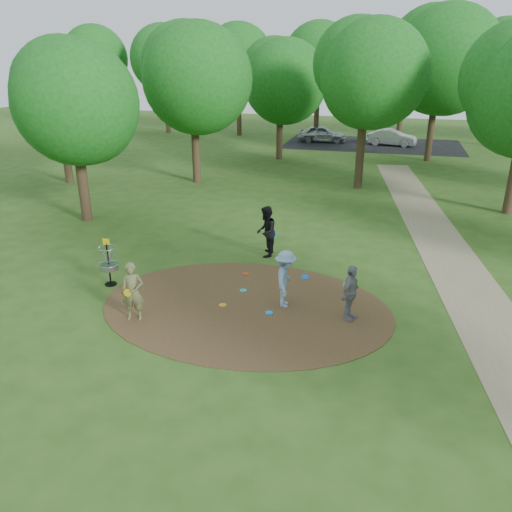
# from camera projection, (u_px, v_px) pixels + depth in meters

# --- Properties ---
(ground) EXTENTS (100.00, 100.00, 0.00)m
(ground) POSITION_uv_depth(u_px,v_px,m) (245.00, 306.00, 14.36)
(ground) COLOR #2D5119
(ground) RESTS_ON ground
(dirt_clearing) EXTENTS (8.40, 8.40, 0.02)m
(dirt_clearing) POSITION_uv_depth(u_px,v_px,m) (245.00, 306.00, 14.36)
(dirt_clearing) COLOR #47301C
(dirt_clearing) RESTS_ON ground
(footpath) EXTENTS (7.55, 39.89, 0.01)m
(footpath) POSITION_uv_depth(u_px,v_px,m) (478.00, 303.00, 14.56)
(footpath) COLOR #8C7A5B
(footpath) RESTS_ON ground
(parking_lot) EXTENTS (14.00, 8.00, 0.01)m
(parking_lot) POSITION_uv_depth(u_px,v_px,m) (372.00, 144.00, 40.72)
(parking_lot) COLOR black
(parking_lot) RESTS_ON ground
(player_observer_with_disc) EXTENTS (0.69, 0.55, 1.65)m
(player_observer_with_disc) POSITION_uv_depth(u_px,v_px,m) (133.00, 292.00, 13.36)
(player_observer_with_disc) COLOR #65683C
(player_observer_with_disc) RESTS_ON ground
(player_throwing_with_disc) EXTENTS (1.06, 1.15, 1.68)m
(player_throwing_with_disc) POSITION_uv_depth(u_px,v_px,m) (285.00, 279.00, 14.10)
(player_throwing_with_disc) COLOR #84A1C5
(player_throwing_with_disc) RESTS_ON ground
(player_walking_with_disc) EXTENTS (0.78, 0.95, 1.83)m
(player_walking_with_disc) POSITION_uv_depth(u_px,v_px,m) (266.00, 232.00, 17.67)
(player_walking_with_disc) COLOR black
(player_walking_with_disc) RESTS_ON ground
(player_waiting_with_disc) EXTENTS (0.65, 1.00, 1.58)m
(player_waiting_with_disc) POSITION_uv_depth(u_px,v_px,m) (350.00, 293.00, 13.37)
(player_waiting_with_disc) COLOR gray
(player_waiting_with_disc) RESTS_ON ground
(disc_ground_cyan) EXTENTS (0.22, 0.22, 0.02)m
(disc_ground_cyan) POSITION_uv_depth(u_px,v_px,m) (243.00, 290.00, 15.28)
(disc_ground_cyan) COLOR #16A9B7
(disc_ground_cyan) RESTS_ON dirt_clearing
(disc_ground_blue) EXTENTS (0.22, 0.22, 0.02)m
(disc_ground_blue) POSITION_uv_depth(u_px,v_px,m) (269.00, 313.00, 13.95)
(disc_ground_blue) COLOR #0D88E6
(disc_ground_blue) RESTS_ON dirt_clearing
(disc_ground_red) EXTENTS (0.22, 0.22, 0.02)m
(disc_ground_red) POSITION_uv_depth(u_px,v_px,m) (246.00, 274.00, 16.43)
(disc_ground_red) COLOR red
(disc_ground_red) RESTS_ON dirt_clearing
(car_left) EXTENTS (4.05, 1.87, 1.35)m
(car_left) POSITION_uv_depth(u_px,v_px,m) (322.00, 134.00, 41.56)
(car_left) COLOR #A4A8AC
(car_left) RESTS_ON ground
(car_right) EXTENTS (3.99, 1.90, 1.26)m
(car_right) POSITION_uv_depth(u_px,v_px,m) (392.00, 138.00, 39.93)
(car_right) COLOR #ADAEB5
(car_right) RESTS_ON ground
(disc_ground_orange) EXTENTS (0.22, 0.22, 0.02)m
(disc_ground_orange) POSITION_uv_depth(u_px,v_px,m) (223.00, 305.00, 14.37)
(disc_ground_orange) COLOR orange
(disc_ground_orange) RESTS_ON dirt_clearing
(disc_golf_basket) EXTENTS (0.63, 0.63, 1.54)m
(disc_golf_basket) POSITION_uv_depth(u_px,v_px,m) (108.00, 259.00, 15.40)
(disc_golf_basket) COLOR black
(disc_golf_basket) RESTS_ON ground
(tree_ring) EXTENTS (37.01, 45.82, 9.69)m
(tree_ring) POSITION_uv_depth(u_px,v_px,m) (355.00, 92.00, 21.39)
(tree_ring) COLOR #332316
(tree_ring) RESTS_ON ground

